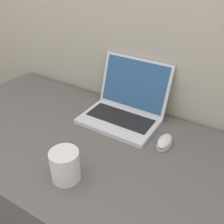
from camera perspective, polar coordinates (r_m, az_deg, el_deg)
The scene contains 4 objects.
desk at distance 1.37m, azimuth -5.57°, elevation -18.59°, with size 1.44×0.73×0.76m.
laptop at distance 1.21m, azimuth 2.85°, elevation 1.29°, with size 0.34×0.30×0.26m.
drink_cup at distance 0.92m, azimuth -10.18°, elevation -11.28°, with size 0.10×0.10×0.11m.
computer_mouse at distance 1.09m, azimuth 11.37°, elevation -6.35°, with size 0.06×0.10×0.04m.
Camera 1 is at (0.56, -0.30, 1.45)m, focal length 42.00 mm.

